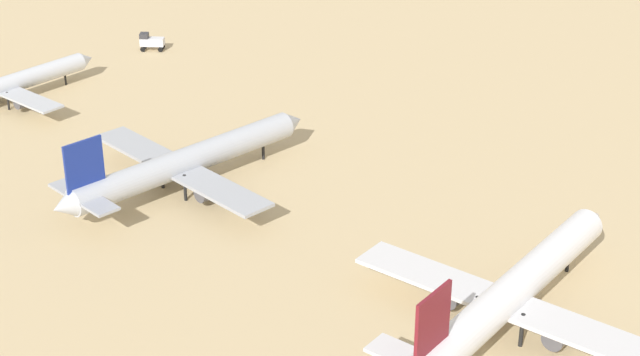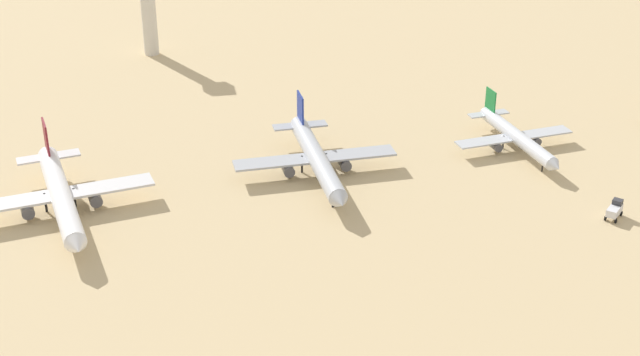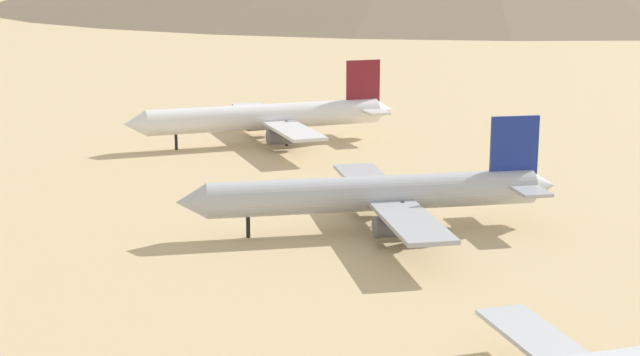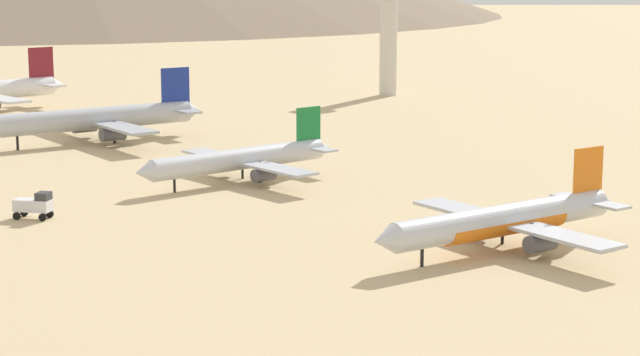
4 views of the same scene
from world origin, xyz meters
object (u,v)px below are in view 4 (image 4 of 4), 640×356
at_px(parked_jet_3, 505,220).
at_px(service_truck, 34,204).
at_px(parked_jet_2, 242,159).
at_px(control_tower, 389,32).
at_px(parked_jet_1, 96,119).

relative_size(parked_jet_3, service_truck, 7.47).
height_order(parked_jet_3, service_truck, parked_jet_3).
xyz_separation_m(parked_jet_2, service_truck, (37.79, 8.67, -1.75)).
relative_size(service_truck, control_tower, 0.17).
xyz_separation_m(parked_jet_3, control_tower, (-86.57, -148.15, 13.52)).
relative_size(parked_jet_1, parked_jet_2, 1.25).
height_order(parked_jet_1, parked_jet_2, parked_jet_1).
bearing_deg(parked_jet_2, control_tower, -135.90).
xyz_separation_m(parked_jet_3, service_truck, (44.73, -48.87, -1.84)).
xyz_separation_m(parked_jet_1, service_truck, (32.71, 61.64, -2.72)).
distance_m(parked_jet_2, control_tower, 130.92).
relative_size(parked_jet_2, parked_jet_3, 0.96).
bearing_deg(parked_jet_3, parked_jet_1, -83.79).
bearing_deg(parked_jet_3, service_truck, -47.53).
bearing_deg(parked_jet_3, parked_jet_2, -83.12).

